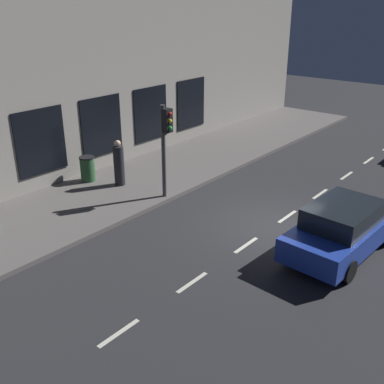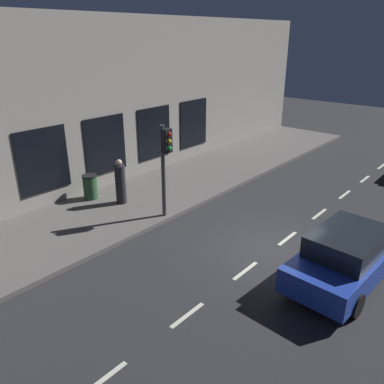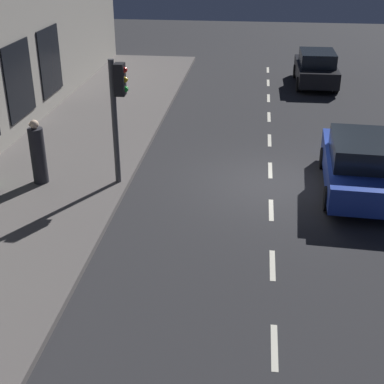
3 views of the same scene
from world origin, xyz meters
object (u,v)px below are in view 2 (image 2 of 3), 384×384
(parked_car_1, at_px, (348,255))
(trash_bin, at_px, (90,187))
(traffic_light, at_px, (165,157))
(pedestrian_1, at_px, (120,183))

(parked_car_1, height_order, trash_bin, parked_car_1)
(traffic_light, bearing_deg, trash_bin, 12.85)
(trash_bin, bearing_deg, traffic_light, -167.15)
(traffic_light, height_order, parked_car_1, traffic_light)
(trash_bin, bearing_deg, pedestrian_1, -158.12)
(parked_car_1, bearing_deg, trash_bin, -169.28)
(traffic_light, height_order, trash_bin, traffic_light)
(traffic_light, relative_size, trash_bin, 3.39)
(parked_car_1, height_order, pedestrian_1, pedestrian_1)
(traffic_light, bearing_deg, parked_car_1, -175.33)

